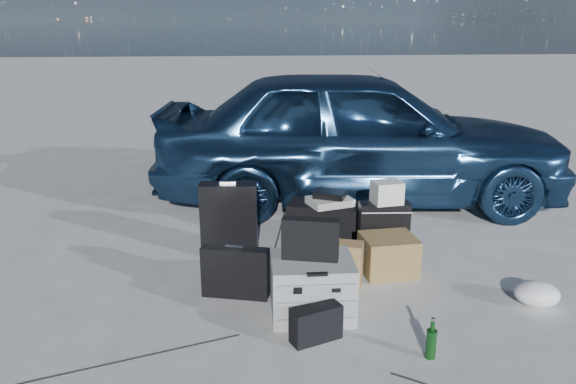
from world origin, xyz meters
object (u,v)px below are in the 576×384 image
object	(u,v)px
suitcase_right	(383,231)
duffel_bag	(328,223)
briefcase	(235,273)
suitcase_left	(229,219)
cardboard_box	(388,255)
pelican_case	(312,287)
car	(359,135)
green_bottle	(431,339)

from	to	relation	value
suitcase_right	duffel_bag	bearing A→B (deg)	136.73
briefcase	suitcase_right	xyz separation A→B (m)	(1.30, 0.60, 0.06)
suitcase_left	duffel_bag	distance (m)	0.96
suitcase_left	cardboard_box	size ratio (longest dim) A/B	1.52
pelican_case	cardboard_box	xyz separation A→B (m)	(0.72, 0.62, -0.05)
suitcase_right	duffel_bag	size ratio (longest dim) A/B	0.70
briefcase	pelican_case	bearing A→B (deg)	-15.02
cardboard_box	car	bearing A→B (deg)	85.49
cardboard_box	suitcase_left	bearing A→B (deg)	157.51
duffel_bag	suitcase_left	bearing A→B (deg)	-148.99
duffel_bag	pelican_case	bearing A→B (deg)	-84.40
car	cardboard_box	bearing A→B (deg)	-179.50
suitcase_right	green_bottle	size ratio (longest dim) A/B	1.98
car	suitcase_right	xyz separation A→B (m)	(-0.13, -1.69, -0.52)
duffel_bag	green_bottle	size ratio (longest dim) A/B	2.83
green_bottle	pelican_case	bearing A→B (deg)	137.12
car	green_bottle	distance (m)	3.29
pelican_case	suitcase_right	xyz separation A→B (m)	(0.75, 0.91, 0.05)
briefcase	green_bottle	xyz separation A→B (m)	(1.22, -0.93, -0.07)
pelican_case	briefcase	size ratio (longest dim) A/B	1.13
car	pelican_case	xyz separation A→B (m)	(-0.88, -2.60, -0.57)
car	duffel_bag	distance (m)	1.48
pelican_case	duffel_bag	distance (m)	1.40
briefcase	suitcase_left	xyz separation A→B (m)	(-0.05, 0.85, 0.13)
suitcase_left	suitcase_right	world-z (taller)	suitcase_left
suitcase_left	cardboard_box	bearing A→B (deg)	-19.10
green_bottle	duffel_bag	bearing A→B (deg)	99.63
car	suitcase_right	world-z (taller)	car
pelican_case	cardboard_box	bearing A→B (deg)	41.62
briefcase	suitcase_right	size ratio (longest dim) A/B	0.99
car	suitcase_left	xyz separation A→B (m)	(-1.48, -1.43, -0.45)
briefcase	cardboard_box	distance (m)	1.31
suitcase_left	suitcase_right	size ratio (longest dim) A/B	1.26
suitcase_left	duffel_bag	xyz separation A→B (m)	(0.93, 0.19, -0.14)
duffel_bag	cardboard_box	size ratio (longest dim) A/B	1.74
duffel_bag	car	bearing A→B (deg)	85.74
pelican_case	suitcase_right	size ratio (longest dim) A/B	1.11
duffel_bag	cardboard_box	xyz separation A→B (m)	(0.39, -0.74, -0.03)
duffel_bag	briefcase	bearing A→B (deg)	-110.66
suitcase_right	cardboard_box	xyz separation A→B (m)	(-0.03, -0.29, -0.10)
briefcase	suitcase_left	size ratio (longest dim) A/B	0.78
briefcase	green_bottle	size ratio (longest dim) A/B	1.95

